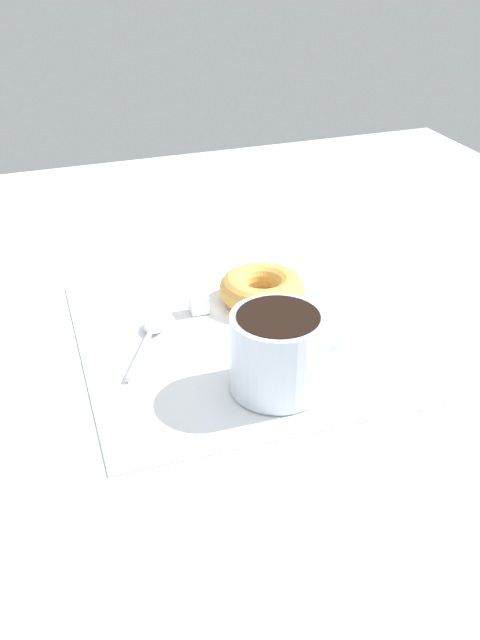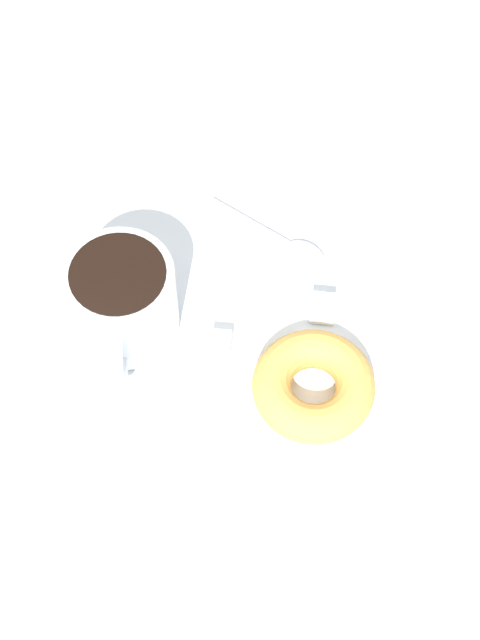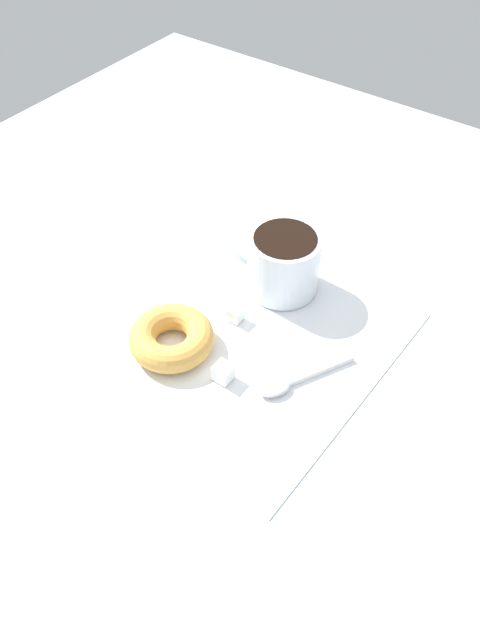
{
  "view_description": "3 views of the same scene",
  "coord_description": "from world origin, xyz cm",
  "px_view_note": "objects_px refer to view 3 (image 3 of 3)",
  "views": [
    {
      "loc": [
        21.0,
        58.24,
        39.41
      ],
      "look_at": [
        0.25,
        0.1,
        2.3
      ],
      "focal_mm": 40.0,
      "sensor_mm": 36.0,
      "label": 1
    },
    {
      "loc": [
        -41.03,
        -4.8,
        75.62
      ],
      "look_at": [
        0.25,
        0.1,
        2.3
      ],
      "focal_mm": 60.0,
      "sensor_mm": 36.0,
      "label": 2
    },
    {
      "loc": [
        28.35,
        -38.69,
        53.41
      ],
      "look_at": [
        0.25,
        0.1,
        2.3
      ],
      "focal_mm": 35.0,
      "sensor_mm": 36.0,
      "label": 3
    }
  ],
  "objects_px": {
    "donut": "(171,338)",
    "sugar_cube": "(235,314)",
    "sugar_cube_extra": "(223,372)",
    "coffee_cup": "(281,261)",
    "spoon": "(287,382)"
  },
  "relations": [
    {
      "from": "sugar_cube",
      "to": "sugar_cube_extra",
      "type": "bearing_deg",
      "value": -62.16
    },
    {
      "from": "donut",
      "to": "sugar_cube",
      "type": "distance_m",
      "value": 0.08
    },
    {
      "from": "donut",
      "to": "sugar_cube_extra",
      "type": "height_order",
      "value": "donut"
    },
    {
      "from": "donut",
      "to": "sugar_cube",
      "type": "bearing_deg",
      "value": 67.43
    },
    {
      "from": "coffee_cup",
      "to": "donut",
      "type": "bearing_deg",
      "value": -105.32
    },
    {
      "from": "coffee_cup",
      "to": "donut",
      "type": "relative_size",
      "value": 1.21
    },
    {
      "from": "sugar_cube",
      "to": "spoon",
      "type": "bearing_deg",
      "value": -24.53
    },
    {
      "from": "donut",
      "to": "spoon",
      "type": "xyz_separation_m",
      "value": [
        0.13,
        0.03,
        -0.01
      ]
    },
    {
      "from": "donut",
      "to": "coffee_cup",
      "type": "bearing_deg",
      "value": 74.68
    },
    {
      "from": "spoon",
      "to": "coffee_cup",
      "type": "bearing_deg",
      "value": 126.16
    },
    {
      "from": "donut",
      "to": "spoon",
      "type": "bearing_deg",
      "value": 12.78
    },
    {
      "from": "spoon",
      "to": "sugar_cube",
      "type": "distance_m",
      "value": 0.11
    },
    {
      "from": "coffee_cup",
      "to": "sugar_cube",
      "type": "height_order",
      "value": "coffee_cup"
    },
    {
      "from": "coffee_cup",
      "to": "sugar_cube_extra",
      "type": "bearing_deg",
      "value": -78.87
    },
    {
      "from": "coffee_cup",
      "to": "donut",
      "type": "xyz_separation_m",
      "value": [
        -0.04,
        -0.15,
        -0.02
      ]
    }
  ]
}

